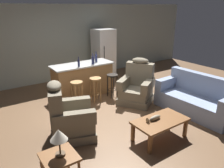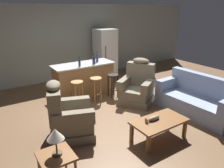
{
  "view_description": "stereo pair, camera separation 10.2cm",
  "coord_description": "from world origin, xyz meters",
  "px_view_note": "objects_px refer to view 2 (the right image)",
  "views": [
    {
      "loc": [
        -2.76,
        -4.19,
        2.52
      ],
      "look_at": [
        0.05,
        -0.1,
        0.75
      ],
      "focal_mm": 35.0,
      "sensor_mm": 36.0,
      "label": 1
    },
    {
      "loc": [
        -2.67,
        -4.25,
        2.52
      ],
      "look_at": [
        0.05,
        -0.1,
        0.75
      ],
      "focal_mm": 35.0,
      "sensor_mm": 36.0,
      "label": 2
    }
  ],
  "objects_px": {
    "recliner_near_island": "(138,87)",
    "bottle_tall_green": "(79,63)",
    "fish_figurine": "(153,119)",
    "couch": "(197,100)",
    "bottle_short_amber": "(97,58)",
    "coffee_table": "(159,123)",
    "bar_stool_left": "(77,89)",
    "bottle_wine_dark": "(94,60)",
    "bar_stool_middle": "(96,85)",
    "table_lamp": "(55,135)",
    "refrigerator": "(105,53)",
    "kitchen_island": "(84,79)",
    "recliner_near_lamp": "(67,117)",
    "bar_stool_right": "(113,81)",
    "end_table": "(56,161)"
  },
  "relations": [
    {
      "from": "recliner_near_island",
      "to": "bottle_tall_green",
      "type": "bearing_deg",
      "value": -73.77
    },
    {
      "from": "fish_figurine",
      "to": "recliner_near_island",
      "type": "bearing_deg",
      "value": 59.52
    },
    {
      "from": "couch",
      "to": "recliner_near_island",
      "type": "bearing_deg",
      "value": -62.19
    },
    {
      "from": "bottle_short_amber",
      "to": "fish_figurine",
      "type": "bearing_deg",
      "value": -98.19
    },
    {
      "from": "coffee_table",
      "to": "bar_stool_left",
      "type": "xyz_separation_m",
      "value": [
        -0.67,
        2.32,
        0.11
      ]
    },
    {
      "from": "bar_stool_left",
      "to": "bottle_tall_green",
      "type": "xyz_separation_m",
      "value": [
        0.29,
        0.42,
        0.58
      ]
    },
    {
      "from": "recliner_near_island",
      "to": "bottle_wine_dark",
      "type": "xyz_separation_m",
      "value": [
        -0.73,
        1.11,
        0.64
      ]
    },
    {
      "from": "couch",
      "to": "bar_stool_middle",
      "type": "height_order",
      "value": "couch"
    },
    {
      "from": "coffee_table",
      "to": "bar_stool_left",
      "type": "relative_size",
      "value": 1.62
    },
    {
      "from": "recliner_near_island",
      "to": "table_lamp",
      "type": "height_order",
      "value": "recliner_near_island"
    },
    {
      "from": "coffee_table",
      "to": "recliner_near_island",
      "type": "xyz_separation_m",
      "value": [
        0.82,
        1.66,
        0.06
      ]
    },
    {
      "from": "bar_stool_left",
      "to": "refrigerator",
      "type": "bearing_deg",
      "value": 42.52
    },
    {
      "from": "kitchen_island",
      "to": "bar_stool_left",
      "type": "xyz_separation_m",
      "value": [
        -0.5,
        -0.63,
        -0.01
      ]
    },
    {
      "from": "couch",
      "to": "bottle_tall_green",
      "type": "xyz_separation_m",
      "value": [
        -2.0,
        2.42,
        0.71
      ]
    },
    {
      "from": "couch",
      "to": "bar_stool_middle",
      "type": "relative_size",
      "value": 2.85
    },
    {
      "from": "recliner_near_lamp",
      "to": "bar_stool_left",
      "type": "height_order",
      "value": "recliner_near_lamp"
    },
    {
      "from": "kitchen_island",
      "to": "bar_stool_right",
      "type": "xyz_separation_m",
      "value": [
        0.62,
        -0.63,
        -0.01
      ]
    },
    {
      "from": "bar_stool_middle",
      "to": "bar_stool_right",
      "type": "xyz_separation_m",
      "value": [
        0.56,
        0.0,
        0.0
      ]
    },
    {
      "from": "recliner_near_island",
      "to": "couch",
      "type": "bearing_deg",
      "value": 89.04
    },
    {
      "from": "refrigerator",
      "to": "bar_stool_right",
      "type": "bearing_deg",
      "value": -115.47
    },
    {
      "from": "end_table",
      "to": "bar_stool_left",
      "type": "distance_m",
      "value": 2.81
    },
    {
      "from": "kitchen_island",
      "to": "refrigerator",
      "type": "distance_m",
      "value": 1.96
    },
    {
      "from": "coffee_table",
      "to": "bar_stool_right",
      "type": "distance_m",
      "value": 2.37
    },
    {
      "from": "recliner_near_island",
      "to": "bottle_wine_dark",
      "type": "relative_size",
      "value": 3.94
    },
    {
      "from": "recliner_near_island",
      "to": "end_table",
      "type": "height_order",
      "value": "recliner_near_island"
    },
    {
      "from": "bar_stool_left",
      "to": "bar_stool_right",
      "type": "xyz_separation_m",
      "value": [
        1.12,
        0.0,
        0.0
      ]
    },
    {
      "from": "bottle_tall_green",
      "to": "couch",
      "type": "bearing_deg",
      "value": -50.49
    },
    {
      "from": "coffee_table",
      "to": "bottle_short_amber",
      "type": "relative_size",
      "value": 3.51
    },
    {
      "from": "bar_stool_middle",
      "to": "recliner_near_island",
      "type": "bearing_deg",
      "value": -35.52
    },
    {
      "from": "recliner_near_island",
      "to": "end_table",
      "type": "relative_size",
      "value": 2.14
    },
    {
      "from": "refrigerator",
      "to": "bottle_tall_green",
      "type": "distance_m",
      "value": 2.22
    },
    {
      "from": "bar_stool_middle",
      "to": "refrigerator",
      "type": "relative_size",
      "value": 0.39
    },
    {
      "from": "bar_stool_middle",
      "to": "bottle_short_amber",
      "type": "distance_m",
      "value": 0.96
    },
    {
      "from": "recliner_near_lamp",
      "to": "table_lamp",
      "type": "relative_size",
      "value": 2.93
    },
    {
      "from": "bottle_wine_dark",
      "to": "bar_stool_middle",
      "type": "bearing_deg",
      "value": -113.74
    },
    {
      "from": "bar_stool_left",
      "to": "bar_stool_middle",
      "type": "height_order",
      "value": "same"
    },
    {
      "from": "coffee_table",
      "to": "couch",
      "type": "xyz_separation_m",
      "value": [
        1.62,
        0.32,
        -0.02
      ]
    },
    {
      "from": "couch",
      "to": "bottle_wine_dark",
      "type": "bearing_deg",
      "value": -60.96
    },
    {
      "from": "fish_figurine",
      "to": "recliner_near_lamp",
      "type": "xyz_separation_m",
      "value": [
        -1.33,
        1.05,
        -0.04
      ]
    },
    {
      "from": "fish_figurine",
      "to": "bottle_short_amber",
      "type": "relative_size",
      "value": 1.09
    },
    {
      "from": "kitchen_island",
      "to": "bar_stool_middle",
      "type": "height_order",
      "value": "kitchen_island"
    },
    {
      "from": "couch",
      "to": "recliner_near_lamp",
      "type": "xyz_separation_m",
      "value": [
        -3.07,
        0.79,
        0.08
      ]
    },
    {
      "from": "fish_figurine",
      "to": "bottle_tall_green",
      "type": "bearing_deg",
      "value": 95.59
    },
    {
      "from": "end_table",
      "to": "bar_stool_left",
      "type": "height_order",
      "value": "bar_stool_left"
    },
    {
      "from": "bottle_short_amber",
      "to": "bottle_wine_dark",
      "type": "distance_m",
      "value": 0.28
    },
    {
      "from": "recliner_near_lamp",
      "to": "end_table",
      "type": "distance_m",
      "value": 1.37
    },
    {
      "from": "couch",
      "to": "recliner_near_island",
      "type": "height_order",
      "value": "recliner_near_island"
    },
    {
      "from": "end_table",
      "to": "bar_stool_left",
      "type": "bearing_deg",
      "value": 59.17
    },
    {
      "from": "kitchen_island",
      "to": "bar_stool_left",
      "type": "height_order",
      "value": "kitchen_island"
    },
    {
      "from": "end_table",
      "to": "bottle_tall_green",
      "type": "relative_size",
      "value": 2.03
    }
  ]
}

